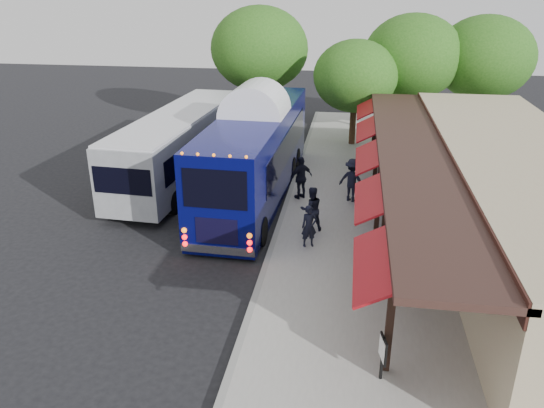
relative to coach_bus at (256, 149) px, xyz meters
The scene contains 15 objects.
ground 7.73m from the coach_bus, 78.73° to the right, with size 90.00×90.00×0.00m, color black.
sidewalk 7.53m from the coach_bus, 26.94° to the right, with size 10.00×40.00×0.15m, color #9E9B93.
curb 4.17m from the coach_bus, 65.41° to the right, with size 0.20×40.00×0.16m, color gray.
station_shelter 10.37m from the coach_bus, 18.44° to the right, with size 8.15×20.00×3.60m.
coach_bus is the anchor object (origin of this frame).
city_bus 4.37m from the coach_bus, 156.01° to the left, with size 3.36×12.24×3.25m.
ped_a 5.78m from the coach_bus, 60.22° to the right, with size 0.56×0.37×1.54m, color black.
ped_b 4.65m from the coach_bus, 52.22° to the right, with size 0.85×0.66×1.75m, color black.
ped_c 2.34m from the coach_bus, ahead, with size 1.11×0.46×1.89m, color black.
ped_d 4.40m from the coach_bus, ahead, with size 1.22×0.70×1.89m, color black.
sign_board 12.70m from the coach_bus, 66.15° to the right, with size 0.16×0.53×1.17m.
tree_left 9.80m from the coach_bus, 64.53° to the left, with size 4.75×4.75×6.09m.
tree_mid 13.38m from the coach_bus, 55.71° to the left, with size 5.76×5.76×7.37m.
tree_right 16.38m from the coach_bus, 44.64° to the left, with size 5.70×5.70×7.30m.
tree_far 11.99m from the coach_bus, 99.03° to the left, with size 6.03×6.03×7.72m.
Camera 1 is at (2.63, -14.63, 8.86)m, focal length 35.00 mm.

